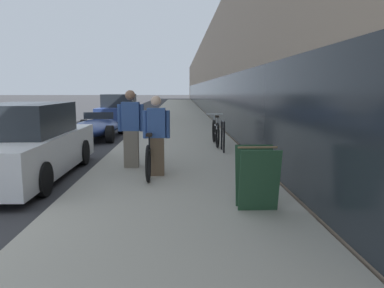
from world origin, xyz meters
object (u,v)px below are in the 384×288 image
Objects in this scene: parked_sedan_curbside at (27,145)px; bike_rack_hoop at (223,133)px; person_bystander at (131,129)px; cruiser_bike_nearest at (216,132)px; vintage_roadster_curbside at (96,127)px; sandwich_board_sign at (257,177)px; tandem_bicycle at (152,154)px; person_rider at (157,136)px; parked_sedan_far at (120,110)px.

bike_rack_hoop is at bearing 30.18° from parked_sedan_curbside.
person_bystander is 0.91× the size of cruiser_bike_nearest.
parked_sedan_curbside reaches higher than vintage_roadster_curbside.
bike_rack_hoop is at bearing 89.01° from sandwich_board_sign.
sandwich_board_sign is at bearing -55.58° from tandem_bicycle.
parked_sedan_curbside is (-2.66, 0.33, -0.22)m from person_rider.
tandem_bicycle is at bearing -68.15° from vintage_roadster_curbside.
vintage_roadster_curbside is (-0.00, 6.31, -0.29)m from parked_sedan_curbside.
parked_sedan_far is (-4.31, 15.04, 0.12)m from sandwich_board_sign.
person_rider is 4.31m from cruiser_bike_nearest.
cruiser_bike_nearest is at bearing 41.08° from parked_sedan_curbside.
person_rider is 1.85× the size of bike_rack_hoop.
bike_rack_hoop is at bearing 42.40° from person_bystander.
tandem_bicycle is 6.82m from vintage_roadster_curbside.
bike_rack_hoop is at bearing -66.39° from parked_sedan_far.
parked_sedan_far is at bearing 102.09° from person_rider.
person_rider is at bearing -52.70° from person_bystander.
vintage_roadster_curbside is (-4.22, 2.63, -0.11)m from cruiser_bike_nearest.
vintage_roadster_curbside is at bearing 90.04° from parked_sedan_curbside.
person_bystander is at bearing -123.78° from cruiser_bike_nearest.
person_rider is 0.36× the size of vintage_roadster_curbside.
person_bystander reaches higher than cruiser_bike_nearest.
sandwich_board_sign is 9.74m from vintage_roadster_curbside.
bike_rack_hoop is 0.19× the size of vintage_roadster_curbside.
parked_sedan_curbside is (-2.54, 0.03, 0.20)m from tandem_bicycle.
bike_rack_hoop is 0.94× the size of sandwich_board_sign.
parked_sedan_curbside is at bearing 172.96° from person_rider.
sandwich_board_sign is (1.55, -2.14, -0.34)m from person_rider.
tandem_bicycle is 3.08m from bike_rack_hoop.
person_rider is 0.85× the size of cruiser_bike_nearest.
parked_sedan_curbside is at bearing -149.82° from bike_rack_hoop.
person_bystander is at bearing -70.54° from vintage_roadster_curbside.
cruiser_bike_nearest reaches higher than bike_rack_hoop.
tandem_bicycle is at bearing -78.17° from parked_sedan_far.
person_bystander is 0.38× the size of parked_sedan_far.
vintage_roadster_curbside is at bearing -89.10° from parked_sedan_far.
vintage_roadster_curbside is at bearing 111.85° from tandem_bicycle.
person_bystander is 1.86× the size of sandwich_board_sign.
parked_sedan_curbside is at bearing 149.58° from sandwich_board_sign.
parked_sedan_curbside reaches higher than tandem_bicycle.
tandem_bicycle is at bearing -45.63° from person_bystander.
person_rider is 7.17m from vintage_roadster_curbside.
bike_rack_hoop is 4.97m from parked_sedan_curbside.
cruiser_bike_nearest reaches higher than tandem_bicycle.
bike_rack_hoop reaches higher than vintage_roadster_curbside.
person_rider reaches higher than bike_rack_hoop.
bike_rack_hoop is at bearing 59.93° from person_rider.
cruiser_bike_nearest is (1.68, 3.70, 0.02)m from tandem_bicycle.
cruiser_bike_nearest is at bearing -64.13° from parked_sedan_far.
sandwich_board_sign reaches higher than vintage_roadster_curbside.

